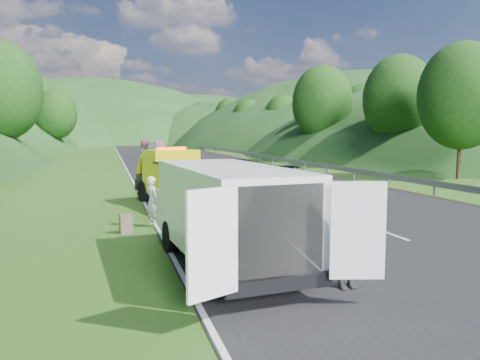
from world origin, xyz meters
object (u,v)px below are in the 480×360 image
object	(u,v)px
woman	(153,226)
white_van	(226,210)
child	(206,237)
worker	(347,289)
spare_tire	(278,278)
passing_suv	(287,196)
tow_truck	(182,178)
suitcase	(126,224)

from	to	relation	value
woman	white_van	bearing A→B (deg)	172.54
child	worker	size ratio (longest dim) A/B	0.56
spare_tire	worker	bearing A→B (deg)	-43.64
worker	passing_suv	size ratio (longest dim) A/B	0.35
tow_truck	spare_tire	world-z (taller)	tow_truck
tow_truck	woman	distance (m)	4.58
child	worker	distance (m)	5.76
worker	passing_suv	world-z (taller)	worker
woman	suitcase	distance (m)	1.30
passing_suv	suitcase	bearing A→B (deg)	-134.91
white_van	child	world-z (taller)	white_van
worker	woman	bearing A→B (deg)	110.57
tow_truck	child	xyz separation A→B (m)	(-0.21, -6.14, -1.23)
passing_suv	spare_tire	bearing A→B (deg)	-106.28
passing_suv	woman	bearing A→B (deg)	-135.56
white_van	worker	xyz separation A→B (m)	(1.97, -2.32, -1.36)
woman	child	distance (m)	2.49
tow_truck	white_van	bearing A→B (deg)	-109.00
tow_truck	spare_tire	bearing A→B (deg)	-104.07
child	suitcase	size ratio (longest dim) A/B	1.69
tow_truck	suitcase	xyz separation A→B (m)	(-2.55, -4.96, -0.92)
tow_truck	white_van	distance (m)	9.29
suitcase	white_van	bearing A→B (deg)	-63.44
tow_truck	suitcase	distance (m)	5.65
child	passing_suv	xyz separation A→B (m)	(5.67, 7.61, 0.00)
white_van	child	size ratio (longest dim) A/B	6.67
white_van	suitcase	size ratio (longest dim) A/B	11.25
tow_truck	spare_tire	xyz separation A→B (m)	(0.47, -10.54, -1.23)
spare_tire	white_van	bearing A→B (deg)	124.26
tow_truck	worker	world-z (taller)	tow_truck
woman	suitcase	xyz separation A→B (m)	(-0.91, -0.87, 0.31)
tow_truck	child	distance (m)	6.26
white_van	child	xyz separation A→B (m)	(0.18, 3.15, -1.36)
white_van	passing_suv	bearing A→B (deg)	56.60
suitcase	child	bearing A→B (deg)	-26.61
tow_truck	worker	distance (m)	11.78
spare_tire	tow_truck	bearing A→B (deg)	92.53
worker	spare_tire	world-z (taller)	worker
woman	spare_tire	distance (m)	6.77
child	woman	bearing A→B (deg)	173.37
white_van	spare_tire	size ratio (longest dim) A/B	10.08
worker	passing_suv	xyz separation A→B (m)	(3.87, 13.08, 0.00)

